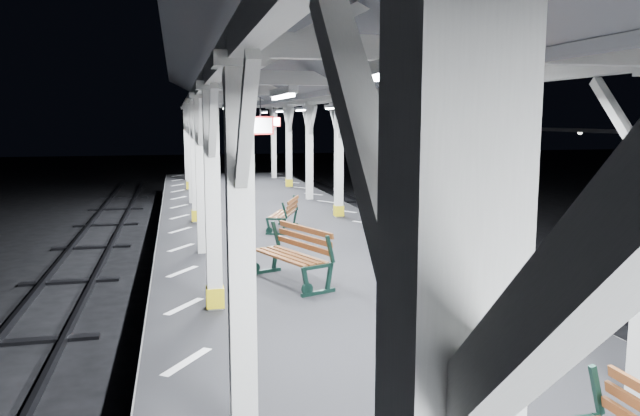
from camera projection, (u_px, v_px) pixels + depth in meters
name	position (u px, v px, depth m)	size (l,w,h in m)	color
platform	(387.00, 383.00, 7.85)	(6.00, 50.00, 1.00)	black
hazard_stripes_left	(187.00, 362.00, 7.23)	(1.00, 48.00, 0.01)	silver
hazard_stripes_right	(561.00, 330.00, 8.32)	(1.00, 48.00, 0.01)	silver
canopy	(393.00, 53.00, 7.26)	(5.40, 49.00, 4.65)	silver
bench_mid	(295.00, 253.00, 10.67)	(1.25, 1.88, 0.96)	black
bench_far	(286.00, 213.00, 15.72)	(1.05, 1.60, 0.82)	black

